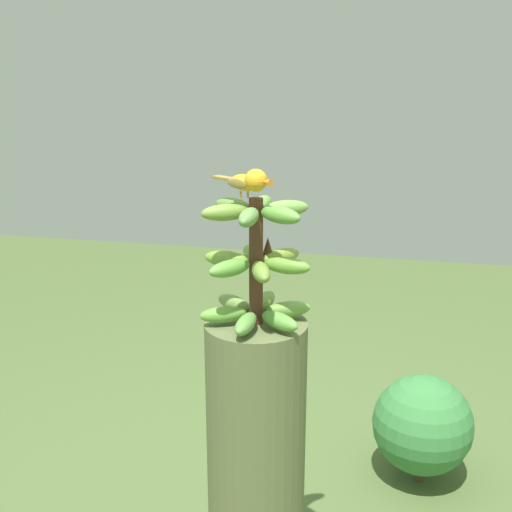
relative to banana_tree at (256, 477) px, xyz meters
name	(u,v)px	position (x,y,z in m)	size (l,w,h in m)	color
banana_tree	(256,477)	(0.00, 0.00, 0.00)	(0.28, 0.28, 0.95)	#5B663D
banana_bunch	(256,262)	(0.00, 0.00, 0.65)	(0.31, 0.30, 0.34)	#4C2D1E
perched_bird	(249,181)	(0.02, -0.01, 0.86)	(0.12, 0.18, 0.08)	#C68933
tropical_shrub	(423,424)	(-0.79, 0.50, -0.22)	(0.39, 0.39, 0.45)	brown
fallen_banana	(239,506)	(-0.45, -0.17, -0.46)	(0.13, 0.04, 0.04)	#939E38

